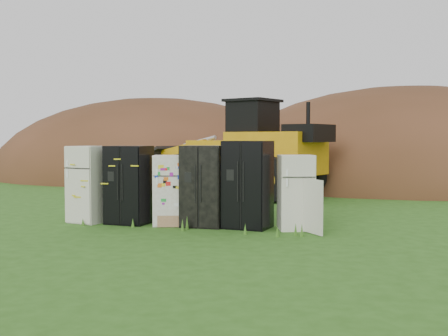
# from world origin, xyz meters

# --- Properties ---
(ground) EXTENTS (120.00, 120.00, 0.00)m
(ground) POSITION_xyz_m (0.00, 0.00, 0.00)
(ground) COLOR #295316
(ground) RESTS_ON ground
(fridge_leftmost) EXTENTS (0.98, 0.96, 1.82)m
(fridge_leftmost) POSITION_xyz_m (-2.48, -0.03, 0.91)
(fridge_leftmost) COLOR silver
(fridge_leftmost) RESTS_ON ground
(fridge_black_side) EXTENTS (1.03, 0.85, 1.83)m
(fridge_black_side) POSITION_xyz_m (-1.48, -0.03, 0.91)
(fridge_black_side) COLOR black
(fridge_black_side) RESTS_ON ground
(fridge_sticker) EXTENTS (0.87, 0.83, 1.61)m
(fridge_sticker) POSITION_xyz_m (-0.48, -0.04, 0.81)
(fridge_sticker) COLOR white
(fridge_sticker) RESTS_ON ground
(fridge_dark_mid) EXTENTS (0.98, 0.82, 1.84)m
(fridge_dark_mid) POSITION_xyz_m (0.35, -0.03, 0.92)
(fridge_dark_mid) COLOR black
(fridge_dark_mid) RESTS_ON ground
(fridge_black_right) EXTENTS (1.09, 0.96, 1.94)m
(fridge_black_right) POSITION_xyz_m (1.36, -0.02, 0.97)
(fridge_black_right) COLOR black
(fridge_black_right) RESTS_ON ground
(fridge_open_door) EXTENTS (0.90, 0.86, 1.64)m
(fridge_open_door) POSITION_xyz_m (2.42, 0.00, 0.82)
(fridge_open_door) COLOR silver
(fridge_open_door) RESTS_ON ground
(wheel_loader) EXTENTS (7.42, 5.26, 3.33)m
(wheel_loader) POSITION_xyz_m (-0.50, 6.89, 1.66)
(wheel_loader) COLOR orange
(wheel_loader) RESTS_ON ground
(dirt_mound_right) EXTENTS (17.07, 12.52, 8.44)m
(dirt_mound_right) POSITION_xyz_m (5.74, 12.88, 0.00)
(dirt_mound_right) COLOR #442915
(dirt_mound_right) RESTS_ON ground
(dirt_mound_left) EXTENTS (17.10, 12.82, 8.13)m
(dirt_mound_left) POSITION_xyz_m (-6.44, 14.98, 0.00)
(dirt_mound_left) COLOR #442915
(dirt_mound_left) RESTS_ON ground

